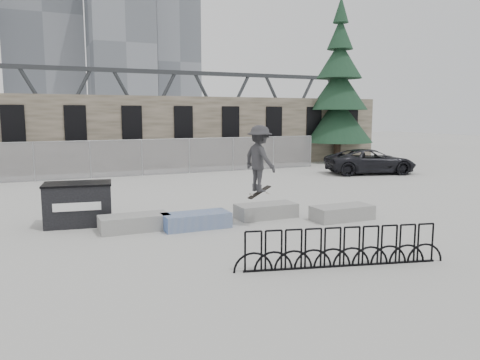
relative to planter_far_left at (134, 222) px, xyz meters
name	(u,v)px	position (x,y,z in m)	size (l,w,h in m)	color
ground	(229,223)	(2.93, -0.24, -0.25)	(120.00, 120.00, 0.00)	#ADADA8
stone_wall	(128,133)	(2.93, 16.00, 2.00)	(36.00, 2.58, 4.50)	brown
chainlink_fence	(142,157)	(2.93, 12.26, 0.79)	(22.06, 0.06, 2.02)	gray
planter_far_left	(134,222)	(0.00, 0.00, 0.00)	(2.00, 0.90, 0.46)	#979794
planter_center_left	(196,220)	(1.76, -0.46, 0.00)	(2.00, 0.90, 0.46)	#33559B
planter_center_right	(266,210)	(4.33, -0.05, 0.00)	(2.00, 0.90, 0.46)	#979794
planter_offset	(342,212)	(6.44, -1.35, 0.00)	(2.00, 0.90, 0.46)	#979794
dumpster	(78,204)	(-1.42, 1.39, 0.41)	(2.16, 1.50, 1.32)	black
bike_rack	(342,248)	(3.57, -5.23, 0.19)	(4.80, 1.26, 0.90)	black
spruce_tree	(339,96)	(17.55, 14.41, 4.45)	(4.95, 4.95, 11.50)	#38281E
skyline_towers	(48,29)	(1.93, 93.57, 20.54)	(58.00, 28.00, 48.00)	slate
truss_bridge	(146,109)	(12.93, 54.76, 3.88)	(70.00, 3.00, 9.80)	#2D3033
suv	(370,161)	(15.11, 7.78, 0.46)	(2.35, 5.10, 1.42)	black
skateboarder	(260,159)	(3.62, -0.99, 1.82)	(0.98, 1.41, 2.20)	#2D2C2F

